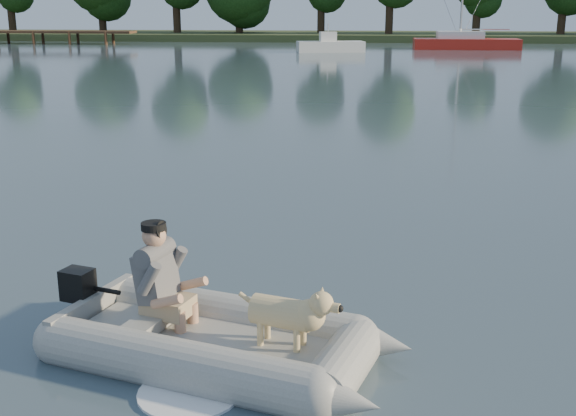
# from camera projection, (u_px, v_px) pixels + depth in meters

# --- Properties ---
(water) EXTENTS (160.00, 160.00, 0.00)m
(water) POSITION_uv_depth(u_px,v_px,m) (214.00, 341.00, 6.84)
(water) COLOR #4E5F6A
(water) RESTS_ON ground
(shore_bank) EXTENTS (160.00, 12.00, 0.70)m
(shore_bank) POSITION_uv_depth(u_px,v_px,m) (347.00, 37.00, 66.15)
(shore_bank) COLOR #47512D
(shore_bank) RESTS_ON water
(dock) EXTENTS (18.00, 2.00, 1.04)m
(dock) POSITION_uv_depth(u_px,v_px,m) (26.00, 37.00, 58.98)
(dock) COLOR #4C331E
(dock) RESTS_ON water
(dinghy) EXTENTS (5.25, 4.54, 1.28)m
(dinghy) POSITION_uv_depth(u_px,v_px,m) (218.00, 302.00, 6.38)
(dinghy) COLOR gray
(dinghy) RESTS_ON water
(man) EXTENTS (0.80, 0.74, 0.99)m
(man) POSITION_uv_depth(u_px,v_px,m) (158.00, 272.00, 6.61)
(man) COLOR #58595D
(man) RESTS_ON dinghy
(dog) EXTENTS (0.91, 0.54, 0.57)m
(dog) POSITION_uv_depth(u_px,v_px,m) (282.00, 318.00, 6.23)
(dog) COLOR #D4BA7A
(dog) RESTS_ON dinghy
(outboard_motor) EXTENTS (0.44, 0.36, 0.72)m
(outboard_motor) POSITION_uv_depth(u_px,v_px,m) (79.00, 303.00, 7.01)
(outboard_motor) COLOR black
(outboard_motor) RESTS_ON dinghy
(motorboat) EXTENTS (4.90, 2.70, 1.96)m
(motorboat) POSITION_uv_depth(u_px,v_px,m) (331.00, 39.00, 48.37)
(motorboat) COLOR white
(motorboat) RESTS_ON water
(sailboat) EXTENTS (7.43, 2.25, 10.21)m
(sailboat) POSITION_uv_depth(u_px,v_px,m) (465.00, 43.00, 51.60)
(sailboat) COLOR red
(sailboat) RESTS_ON water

